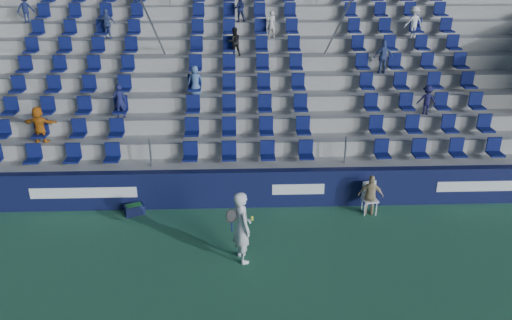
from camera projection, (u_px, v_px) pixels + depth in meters
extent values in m
plane|color=#2F6F4B|center=(252.00, 265.00, 12.68)|extent=(70.00, 70.00, 0.00)
cube|color=#10153D|center=(249.00, 188.00, 15.33)|extent=(24.00, 0.30, 1.20)
cube|color=white|center=(83.00, 193.00, 15.01)|extent=(3.20, 0.02, 0.34)
cube|color=white|center=(298.00, 189.00, 15.22)|extent=(1.60, 0.02, 0.34)
cube|color=white|center=(475.00, 186.00, 15.41)|extent=(2.40, 0.02, 0.34)
cube|color=#9E9E99|center=(249.00, 180.00, 15.86)|extent=(24.00, 0.85, 1.20)
cube|color=#9E9E99|center=(248.00, 162.00, 16.54)|extent=(24.00, 0.85, 1.70)
cube|color=#9E9E99|center=(247.00, 146.00, 17.22)|extent=(24.00, 0.85, 2.20)
cube|color=#9E9E99|center=(247.00, 131.00, 17.90)|extent=(24.00, 0.85, 2.70)
cube|color=#9E9E99|center=(246.00, 116.00, 18.57)|extent=(24.00, 0.85, 3.20)
cube|color=#9E9E99|center=(246.00, 103.00, 19.25)|extent=(24.00, 0.85, 3.70)
cube|color=#9E9E99|center=(245.00, 91.00, 19.93)|extent=(24.00, 0.85, 4.20)
cube|color=#9E9E99|center=(245.00, 80.00, 20.61)|extent=(24.00, 0.85, 4.70)
cube|color=#9E9E99|center=(245.00, 69.00, 21.29)|extent=(24.00, 0.85, 5.20)
cube|color=#9E9E99|center=(244.00, 54.00, 21.71)|extent=(24.00, 0.50, 6.20)
cube|color=#0D144E|center=(248.00, 153.00, 15.48)|extent=(16.05, 0.50, 0.70)
cube|color=#0D144E|center=(248.00, 128.00, 16.06)|extent=(16.05, 0.50, 0.70)
cube|color=#0D144E|center=(247.00, 106.00, 16.64)|extent=(16.05, 0.50, 0.70)
cube|color=#0D144E|center=(247.00, 84.00, 17.22)|extent=(16.05, 0.50, 0.70)
cube|color=#0D144E|center=(246.00, 65.00, 17.80)|extent=(16.05, 0.50, 0.70)
cube|color=#0D144E|center=(245.00, 46.00, 18.38)|extent=(16.05, 0.50, 0.70)
cube|color=#0D144E|center=(245.00, 29.00, 18.96)|extent=(16.05, 0.50, 0.70)
cube|color=#0D144E|center=(244.00, 12.00, 19.54)|extent=(16.05, 0.50, 0.70)
cylinder|color=gray|center=(160.00, 42.00, 17.38)|extent=(0.06, 7.68, 4.55)
cylinder|color=gray|center=(331.00, 41.00, 17.58)|extent=(0.06, 7.68, 4.55)
imported|color=orange|center=(39.00, 124.00, 15.70)|extent=(1.12, 0.48, 1.17)
imported|color=#446497|center=(195.00, 81.00, 17.05)|extent=(0.54, 0.39, 1.03)
imported|color=black|center=(234.00, 42.00, 18.25)|extent=(0.58, 0.49, 1.03)
imported|color=silver|center=(414.00, 22.00, 19.04)|extent=(0.83, 0.61, 1.15)
imported|color=#181745|center=(427.00, 100.00, 16.74)|extent=(0.71, 0.51, 0.99)
imported|color=#171D45|center=(240.00, 9.00, 19.43)|extent=(0.50, 0.40, 0.99)
imported|color=#B8B3A6|center=(271.00, 24.00, 18.89)|extent=(0.41, 0.32, 1.01)
imported|color=#181B49|center=(120.00, 101.00, 16.36)|extent=(0.44, 0.32, 1.14)
imported|color=#171F47|center=(26.00, 8.00, 19.14)|extent=(0.69, 0.40, 1.07)
imported|color=#425491|center=(383.00, 57.00, 17.82)|extent=(0.71, 0.33, 1.18)
imported|color=#3A4A80|center=(107.00, 24.00, 18.66)|extent=(0.69, 0.38, 1.11)
imported|color=silver|center=(242.00, 227.00, 12.52)|extent=(0.67, 0.82, 1.94)
cylinder|color=navy|center=(232.00, 226.00, 12.22)|extent=(0.03, 0.03, 0.28)
torus|color=black|center=(232.00, 216.00, 12.10)|extent=(0.30, 0.17, 0.28)
plane|color=#262626|center=(232.00, 216.00, 12.10)|extent=(0.30, 0.16, 0.29)
sphere|color=#C9DE33|center=(252.00, 220.00, 12.22)|extent=(0.07, 0.07, 0.07)
sphere|color=#C9DE33|center=(252.00, 217.00, 12.26)|extent=(0.07, 0.07, 0.07)
cube|color=white|center=(370.00, 200.00, 14.96)|extent=(0.49, 0.49, 0.04)
cube|color=white|center=(369.00, 189.00, 15.04)|extent=(0.43, 0.11, 0.53)
cylinder|color=white|center=(365.00, 210.00, 14.89)|extent=(0.03, 0.03, 0.43)
cylinder|color=white|center=(376.00, 209.00, 14.90)|extent=(0.03, 0.03, 0.43)
cylinder|color=white|center=(362.00, 204.00, 15.21)|extent=(0.03, 0.03, 0.43)
cylinder|color=white|center=(373.00, 204.00, 15.22)|extent=(0.03, 0.03, 0.43)
imported|color=tan|center=(371.00, 195.00, 14.84)|extent=(0.79, 0.47, 1.26)
cube|color=#10153B|center=(134.00, 210.00, 15.02)|extent=(0.65, 0.56, 0.30)
cube|color=#1E662D|center=(134.00, 207.00, 14.99)|extent=(0.52, 0.42, 0.18)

